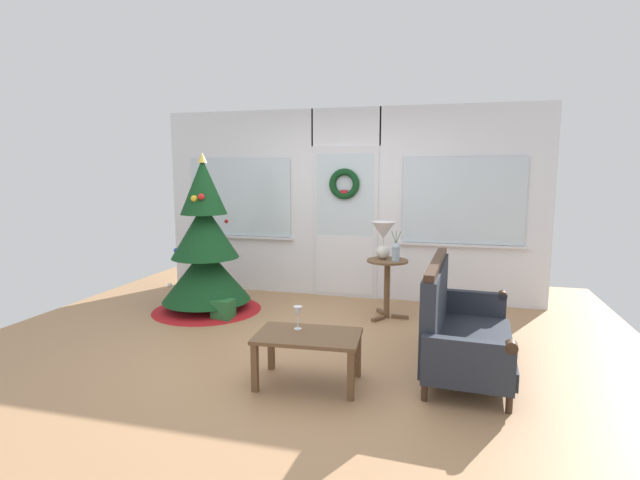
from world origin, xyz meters
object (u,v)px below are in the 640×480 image
at_px(christmas_tree, 205,254).
at_px(gift_box, 223,309).
at_px(coffee_table, 308,342).
at_px(flower_vase, 396,251).
at_px(wine_glass, 298,313).
at_px(side_table, 387,277).
at_px(table_lamp, 383,235).
at_px(settee_sofa, 457,326).

relative_size(christmas_tree, gift_box, 8.30).
xyz_separation_m(coffee_table, gift_box, (-1.45, 1.40, -0.24)).
xyz_separation_m(flower_vase, wine_glass, (-0.61, -1.80, -0.25)).
distance_m(side_table, gift_box, 1.96).
xyz_separation_m(side_table, coffee_table, (-0.39, -1.96, -0.14)).
xyz_separation_m(christmas_tree, table_lamp, (2.15, 0.30, 0.27)).
bearing_deg(wine_glass, flower_vase, 71.21).
height_order(table_lamp, flower_vase, table_lamp).
bearing_deg(gift_box, christmas_tree, 141.13).
bearing_deg(settee_sofa, flower_vase, 118.54).
xyz_separation_m(table_lamp, wine_glass, (-0.45, -1.90, -0.42)).
distance_m(christmas_tree, gift_box, 0.76).
xyz_separation_m(table_lamp, flower_vase, (0.16, -0.10, -0.17)).
bearing_deg(wine_glass, gift_box, 135.60).
xyz_separation_m(settee_sofa, wine_glass, (-1.29, -0.56, 0.19)).
bearing_deg(side_table, table_lamp, 146.31).
bearing_deg(christmas_tree, wine_glass, -43.28).
distance_m(side_table, wine_glass, 1.93).
xyz_separation_m(christmas_tree, wine_glass, (1.70, -1.60, -0.15)).
relative_size(christmas_tree, flower_vase, 5.54).
xyz_separation_m(side_table, gift_box, (-1.84, -0.56, -0.38)).
bearing_deg(gift_box, coffee_table, -44.07).
relative_size(table_lamp, flower_vase, 1.26).
bearing_deg(wine_glass, side_table, 74.60).
bearing_deg(gift_box, flower_vase, 14.32).
distance_m(christmas_tree, coffee_table, 2.51).
height_order(settee_sofa, gift_box, settee_sofa).
distance_m(settee_sofa, coffee_table, 1.34).
relative_size(side_table, table_lamp, 1.58).
distance_m(table_lamp, flower_vase, 0.25).
height_order(christmas_tree, table_lamp, christmas_tree).
xyz_separation_m(table_lamp, gift_box, (-1.78, -0.60, -0.86)).
relative_size(settee_sofa, gift_box, 6.89).
bearing_deg(side_table, flower_vase, -30.96).
xyz_separation_m(side_table, wine_glass, (-0.51, -1.86, 0.07)).
xyz_separation_m(side_table, flower_vase, (0.10, -0.06, 0.32)).
bearing_deg(wine_glass, settee_sofa, 23.48).
bearing_deg(settee_sofa, table_lamp, 121.91).
bearing_deg(christmas_tree, coffee_table, -43.08).
bearing_deg(wine_glass, coffee_table, -40.05).
bearing_deg(christmas_tree, settee_sofa, -19.22).
height_order(coffee_table, wine_glass, wine_glass).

